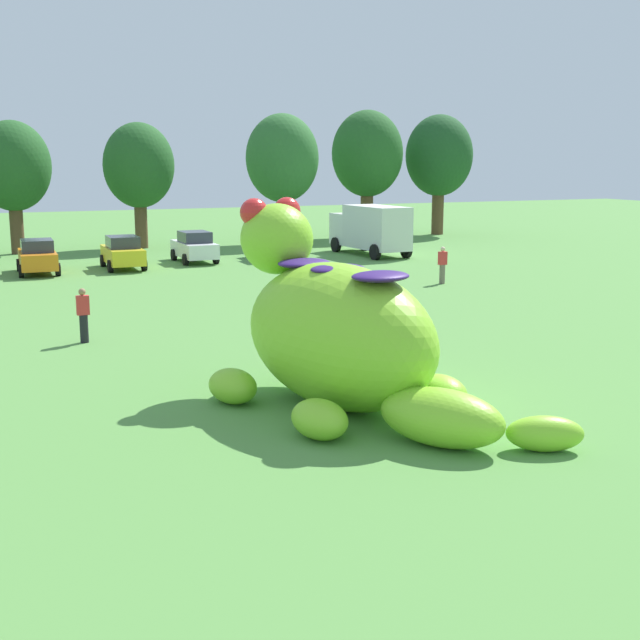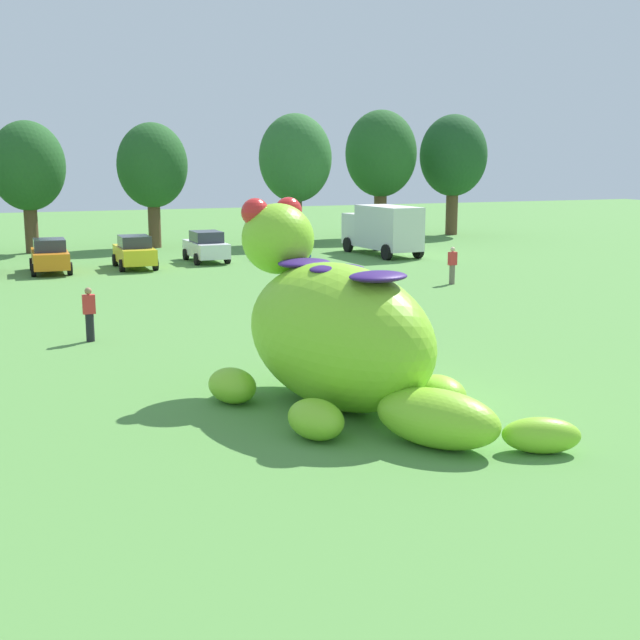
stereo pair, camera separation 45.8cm
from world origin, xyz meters
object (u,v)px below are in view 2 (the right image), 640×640
at_px(car_yellow, 135,252).
at_px(spectator_near_inflatable, 452,266).
at_px(spectator_mid_field, 89,315).
at_px(giant_inflatable_creature, 338,333).
at_px(car_blue, 284,245).
at_px(box_truck, 383,228).
at_px(car_orange, 50,256).
at_px(car_white, 206,246).

relative_size(car_yellow, spectator_near_inflatable, 2.42).
relative_size(car_yellow, spectator_mid_field, 2.42).
height_order(giant_inflatable_creature, car_yellow, giant_inflatable_creature).
distance_m(car_blue, box_truck, 6.25).
bearing_deg(car_orange, spectator_mid_field, -91.04).
bearing_deg(car_yellow, box_truck, 1.95).
bearing_deg(car_yellow, car_white, 17.22).
bearing_deg(car_orange, car_blue, 3.18).
xyz_separation_m(giant_inflatable_creature, car_orange, (-4.03, 26.78, -0.85)).
xyz_separation_m(car_blue, box_truck, (6.21, -0.03, 0.74)).
bearing_deg(giant_inflatable_creature, box_truck, 61.33).
distance_m(car_orange, car_yellow, 4.26).
xyz_separation_m(car_orange, car_yellow, (4.26, 0.18, 0.00)).
height_order(box_truck, spectator_near_inflatable, box_truck).
bearing_deg(car_orange, car_yellow, 2.36).
distance_m(car_orange, spectator_near_inflatable, 20.03).
height_order(car_yellow, spectator_near_inflatable, car_yellow).
xyz_separation_m(car_white, box_truck, (10.58, -0.80, 0.74)).
bearing_deg(car_blue, car_white, 170.10).
xyz_separation_m(box_truck, spectator_near_inflatable, (-2.41, -11.85, -0.75)).
xyz_separation_m(car_white, spectator_near_inflatable, (8.17, -12.65, -0.01)).
bearing_deg(car_white, giant_inflatable_creature, -98.91).
distance_m(giant_inflatable_creature, car_white, 28.62).
bearing_deg(car_orange, spectator_near_inflatable, -33.88).
bearing_deg(giant_inflatable_creature, spectator_near_inflatable, 51.08).
distance_m(car_yellow, car_blue, 8.59).
height_order(car_yellow, car_blue, same).
bearing_deg(car_blue, spectator_mid_field, -125.96).
bearing_deg(car_orange, car_white, 9.90).
bearing_deg(spectator_near_inflatable, car_blue, 107.73).
distance_m(car_blue, spectator_near_inflatable, 12.47).
bearing_deg(car_yellow, giant_inflatable_creature, -90.50).
relative_size(car_yellow, box_truck, 0.64).
height_order(car_blue, spectator_mid_field, car_blue).
distance_m(car_orange, car_blue, 12.85).
xyz_separation_m(car_orange, spectator_near_inflatable, (16.63, -11.17, -0.01)).
height_order(giant_inflatable_creature, car_white, giant_inflatable_creature).
height_order(box_truck, spectator_mid_field, box_truck).
bearing_deg(box_truck, car_blue, 179.69).
distance_m(giant_inflatable_creature, box_truck, 31.30).
relative_size(car_white, spectator_near_inflatable, 2.40).
bearing_deg(spectator_mid_field, car_yellow, 75.42).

